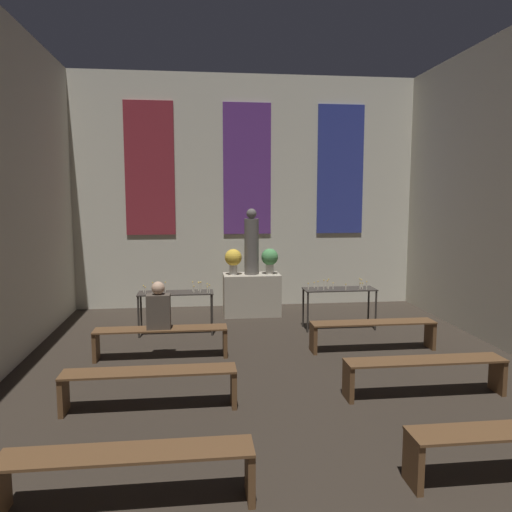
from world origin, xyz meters
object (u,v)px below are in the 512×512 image
Objects in this scene: flower_vase_left at (233,259)px; candle_rack_right at (339,293)px; pew_third_right at (425,369)px; pew_back_left at (161,336)px; flower_vase_right at (270,258)px; person_seated at (159,308)px; altar at (252,294)px; pew_second_left at (128,467)px; pew_third_left at (150,381)px; candle_rack_left at (176,297)px; pew_back_right at (373,329)px; statue at (252,244)px.

candle_rack_right is (1.91, -1.30, -0.52)m from flower_vase_left.
flower_vase_left is 0.26× the size of pew_third_right.
flower_vase_left is at bearing 63.63° from pew_back_left.
flower_vase_right reaches higher than person_seated.
pew_second_left is at bearing -104.84° from altar.
flower_vase_right reaches higher than pew_back_left.
pew_third_left and pew_third_right have the same top height.
person_seated is at bearing -98.86° from candle_rack_left.
candle_rack_left is 3.05m from candle_rack_right.
pew_third_left is 1.00× the size of pew_back_left.
candle_rack_left reaches higher than pew_third_left.
pew_second_left is 1.00× the size of pew_third_left.
flower_vase_right is (0.39, 0.00, 0.77)m from altar.
flower_vase_right is 0.26× the size of pew_second_left.
pew_third_left is at bearing 90.00° from pew_second_left.
pew_second_left is 5.08m from pew_back_right.
statue is (0.00, -0.00, 1.08)m from altar.
statue reaches higher than flower_vase_left.
candle_rack_left is at bearing 87.96° from pew_second_left.
person_seated reaches higher than pew_third_left.
pew_back_left and pew_back_right have the same top height.
statue is 3.37m from pew_back_left.
flower_vase_left is at bearing 180.00° from flower_vase_right.
flower_vase_right is (0.39, 0.00, -0.31)m from statue.
candle_rack_left is 0.67× the size of pew_back_right.
altar is at bearing 122.64° from pew_back_right.
pew_second_left is 2.78× the size of person_seated.
pew_back_left is at bearing -0.00° from person_seated.
statue is at bearing 110.55° from pew_third_right.
pew_third_right is (1.70, -4.54, -0.09)m from altar.
person_seated reaches higher than candle_rack_right.
pew_third_right is at bearing -86.92° from candle_rack_right.
flower_vase_right is 0.26× the size of pew_third_left.
candle_rack_left is at bearing -145.80° from flower_vase_right.
statue is at bearing 139.67° from candle_rack_right.
flower_vase_right is 3.49m from pew_back_left.
pew_second_left is at bearing -132.11° from pew_back_right.
altar reaches higher than pew_back_left.
person_seated reaches higher than pew_back_right.
statue is 0.49m from flower_vase_right.
pew_back_left is (-3.23, -1.36, -0.33)m from candle_rack_right.
altar is at bearing 90.00° from statue.
flower_vase_right is 6.81m from pew_second_left.
candle_rack_left is (-1.52, -1.30, 0.24)m from altar.
pew_back_left is at bearing -122.64° from statue.
flower_vase_right reaches higher than pew_second_left.
flower_vase_left is at bearing 48.76° from candle_rack_left.
pew_second_left and pew_back_left have the same top height.
statue is 6.75m from pew_second_left.
pew_second_left is (-3.23, -5.13, -0.33)m from candle_rack_right.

